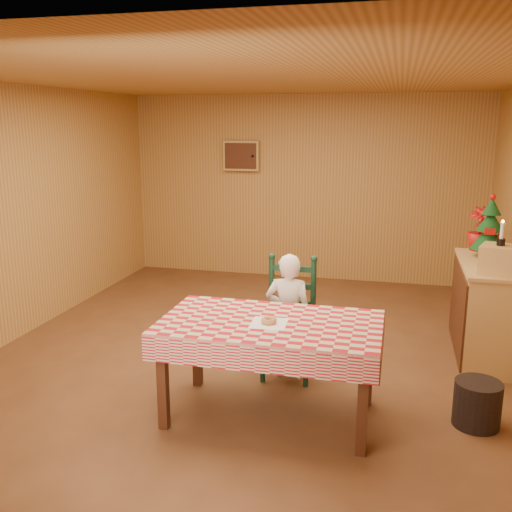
{
  "coord_description": "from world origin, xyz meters",
  "views": [
    {
      "loc": [
        1.3,
        -5.03,
        2.21
      ],
      "look_at": [
        0.0,
        0.2,
        0.95
      ],
      "focal_mm": 40.0,
      "sensor_mm": 36.0,
      "label": 1
    }
  ],
  "objects_px": {
    "crate": "(499,260)",
    "storage_bin": "(477,404)",
    "dining_table": "(270,332)",
    "christmas_tree": "(490,229)",
    "shelf_unit": "(485,310)",
    "seated_child": "(288,316)",
    "ladder_chair": "(290,320)"
  },
  "relations": [
    {
      "from": "crate",
      "to": "christmas_tree",
      "type": "distance_m",
      "value": 0.67
    },
    {
      "from": "crate",
      "to": "storage_bin",
      "type": "bearing_deg",
      "value": -102.56
    },
    {
      "from": "dining_table",
      "to": "storage_bin",
      "type": "height_order",
      "value": "dining_table"
    },
    {
      "from": "shelf_unit",
      "to": "christmas_tree",
      "type": "xyz_separation_m",
      "value": [
        0.01,
        0.25,
        0.74
      ]
    },
    {
      "from": "crate",
      "to": "storage_bin",
      "type": "height_order",
      "value": "crate"
    },
    {
      "from": "seated_child",
      "to": "dining_table",
      "type": "bearing_deg",
      "value": 90.0
    },
    {
      "from": "shelf_unit",
      "to": "crate",
      "type": "bearing_deg",
      "value": -88.77
    },
    {
      "from": "seated_child",
      "to": "crate",
      "type": "bearing_deg",
      "value": -163.73
    },
    {
      "from": "dining_table",
      "to": "shelf_unit",
      "type": "bearing_deg",
      "value": 43.22
    },
    {
      "from": "dining_table",
      "to": "christmas_tree",
      "type": "relative_size",
      "value": 2.67
    },
    {
      "from": "seated_child",
      "to": "crate",
      "type": "height_order",
      "value": "crate"
    },
    {
      "from": "ladder_chair",
      "to": "crate",
      "type": "bearing_deg",
      "value": 14.54
    },
    {
      "from": "seated_child",
      "to": "christmas_tree",
      "type": "bearing_deg",
      "value": -146.51
    },
    {
      "from": "ladder_chair",
      "to": "crate",
      "type": "height_order",
      "value": "crate"
    },
    {
      "from": "shelf_unit",
      "to": "crate",
      "type": "distance_m",
      "value": 0.71
    },
    {
      "from": "dining_table",
      "to": "seated_child",
      "type": "bearing_deg",
      "value": 90.0
    },
    {
      "from": "dining_table",
      "to": "shelf_unit",
      "type": "xyz_separation_m",
      "value": [
        1.75,
        1.64,
        -0.22
      ]
    },
    {
      "from": "crate",
      "to": "storage_bin",
      "type": "relative_size",
      "value": 0.87
    },
    {
      "from": "dining_table",
      "to": "christmas_tree",
      "type": "distance_m",
      "value": 2.63
    },
    {
      "from": "christmas_tree",
      "to": "storage_bin",
      "type": "xyz_separation_m",
      "value": [
        -0.23,
        -1.66,
        -1.04
      ]
    },
    {
      "from": "shelf_unit",
      "to": "ladder_chair",
      "type": "bearing_deg",
      "value": -153.92
    },
    {
      "from": "dining_table",
      "to": "ladder_chair",
      "type": "relative_size",
      "value": 1.53
    },
    {
      "from": "ladder_chair",
      "to": "christmas_tree",
      "type": "relative_size",
      "value": 1.74
    },
    {
      "from": "christmas_tree",
      "to": "shelf_unit",
      "type": "bearing_deg",
      "value": -91.98
    },
    {
      "from": "seated_child",
      "to": "christmas_tree",
      "type": "distance_m",
      "value": 2.2
    },
    {
      "from": "crate",
      "to": "ladder_chair",
      "type": "bearing_deg",
      "value": -165.46
    },
    {
      "from": "seated_child",
      "to": "storage_bin",
      "type": "relative_size",
      "value": 3.25
    },
    {
      "from": "ladder_chair",
      "to": "crate",
      "type": "xyz_separation_m",
      "value": [
        1.76,
        0.46,
        0.55
      ]
    },
    {
      "from": "ladder_chair",
      "to": "seated_child",
      "type": "bearing_deg",
      "value": -90.0
    },
    {
      "from": "shelf_unit",
      "to": "storage_bin",
      "type": "relative_size",
      "value": 3.58
    },
    {
      "from": "dining_table",
      "to": "storage_bin",
      "type": "distance_m",
      "value": 1.63
    },
    {
      "from": "shelf_unit",
      "to": "christmas_tree",
      "type": "distance_m",
      "value": 0.79
    }
  ]
}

